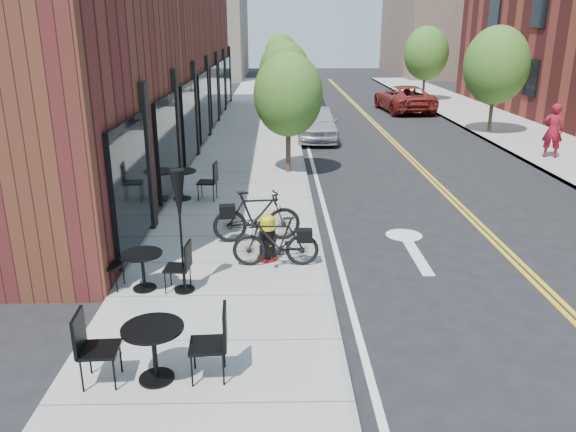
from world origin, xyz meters
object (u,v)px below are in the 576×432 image
object	(u,v)px
patio_umbrella	(179,206)
parked_car_a	(318,123)
parked_car_far	(404,98)
pedestrian	(553,131)
bicycle_left	(276,241)
parked_car_c	(304,93)
fire_hydrant	(267,238)
parked_car_b	(310,106)
bicycle_right	(257,216)
bistro_set_a	(143,266)
bistro_set_b	(154,345)
bistro_set_c	(181,181)

from	to	relation	value
patio_umbrella	parked_car_a	xyz separation A→B (m)	(3.46, 14.83, -1.00)
parked_car_far	pedestrian	distance (m)	12.94
bicycle_left	parked_car_a	distance (m)	13.86
patio_umbrella	parked_car_c	distance (m)	27.28
fire_hydrant	parked_car_b	xyz separation A→B (m)	(1.98, 19.62, 0.05)
parked_car_far	pedestrian	world-z (taller)	pedestrian
bicycle_right	bistro_set_a	size ratio (longest dim) A/B	1.13
patio_umbrella	parked_car_a	bearing A→B (deg)	76.87
bistro_set_b	bistro_set_c	xyz separation A→B (m)	(-0.98, 8.40, 0.01)
bicycle_left	patio_umbrella	size ratio (longest dim) A/B	0.76
bistro_set_b	bicycle_left	bearing A→B (deg)	63.46
parked_car_c	parked_car_far	xyz separation A→B (m)	(5.56, -3.65, 0.07)
bicycle_left	parked_car_c	distance (m)	26.01
patio_umbrella	pedestrian	size ratio (longest dim) A/B	1.15
parked_car_b	bicycle_left	bearing A→B (deg)	-99.81
bistro_set_a	parked_car_b	world-z (taller)	parked_car_b
bistro_set_a	bistro_set_b	size ratio (longest dim) A/B	0.89
parked_car_a	parked_car_b	bearing A→B (deg)	92.86
bistro_set_b	parked_car_a	xyz separation A→B (m)	(3.42, 17.52, 0.09)
parked_car_a	parked_car_c	distance (m)	12.20
bicycle_right	bistro_set_a	world-z (taller)	bicycle_right
bistro_set_a	parked_car_c	world-z (taller)	parked_car_c
bistro_set_b	parked_car_far	world-z (taller)	parked_car_far
parked_car_far	bicycle_right	bearing A→B (deg)	64.73
bistro_set_b	fire_hydrant	bearing A→B (deg)	67.23
bistro_set_c	parked_car_c	bearing A→B (deg)	84.31
bistro_set_b	bistro_set_c	size ratio (longest dim) A/B	0.97
bistro_set_a	parked_car_far	size ratio (longest dim) A/B	0.32
bicycle_right	parked_car_b	distance (m)	18.71
pedestrian	bistro_set_c	bearing A→B (deg)	39.39
bistro_set_b	patio_umbrella	world-z (taller)	patio_umbrella
parked_car_b	bistro_set_c	bearing A→B (deg)	-110.65
parked_car_a	parked_car_b	size ratio (longest dim) A/B	1.11
bicycle_left	parked_car_c	world-z (taller)	parked_car_c
bistro_set_b	patio_umbrella	size ratio (longest dim) A/B	0.86
bistro_set_c	parked_car_a	xyz separation A→B (m)	(4.40, 9.12, 0.08)
bistro_set_b	bistro_set_c	world-z (taller)	bistro_set_c
bistro_set_a	bicycle_right	bearing A→B (deg)	55.24
parked_car_a	parked_car_b	xyz separation A→B (m)	(0.00, 6.20, -0.09)
parked_car_a	pedestrian	world-z (taller)	pedestrian
bicycle_left	parked_car_a	world-z (taller)	parked_car_a
parked_car_c	pedestrian	xyz separation A→B (m)	(8.19, -16.32, 0.42)
fire_hydrant	parked_car_a	distance (m)	13.56
parked_car_a	bistro_set_b	bearing A→B (deg)	-98.19
bicycle_right	parked_car_far	world-z (taller)	parked_car_far
bicycle_right	fire_hydrant	bearing A→B (deg)	-173.60
bistro_set_c	bistro_set_b	bearing A→B (deg)	-77.39
bicycle_left	parked_car_b	bearing A→B (deg)	175.05
bicycle_left	parked_car_a	bearing A→B (deg)	172.73
pedestrian	bicycle_left	bearing A→B (deg)	61.62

